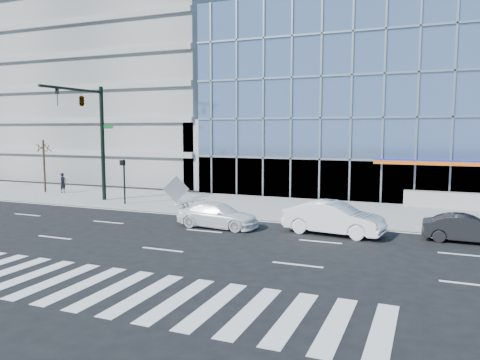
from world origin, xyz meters
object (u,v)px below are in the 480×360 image
at_px(pedestrian, 63,183).
at_px(street_tree_near, 43,147).
at_px(white_suv, 218,215).
at_px(tilted_panel, 176,189).
at_px(ped_signal_post, 124,175).
at_px(dark_sedan, 467,229).
at_px(white_sedan, 333,218).
at_px(traffic_signal, 88,115).

bearing_deg(pedestrian, street_tree_near, 97.30).
bearing_deg(white_suv, street_tree_near, 73.21).
height_order(street_tree_near, tilted_panel, street_tree_near).
height_order(ped_signal_post, dark_sedan, ped_signal_post).
relative_size(white_sedan, pedestrian, 3.07).
bearing_deg(dark_sedan, white_sedan, 96.77).
relative_size(traffic_signal, ped_signal_post, 2.67).
bearing_deg(white_suv, white_sedan, -81.20).
bearing_deg(white_suv, tilted_panel, 47.80).
height_order(ped_signal_post, pedestrian, ped_signal_post).
height_order(traffic_signal, ped_signal_post, traffic_signal).
bearing_deg(pedestrian, ped_signal_post, -111.24).
xyz_separation_m(street_tree_near, white_suv, (18.23, -6.37, -3.13)).
distance_m(street_tree_near, white_suv, 19.57).
distance_m(traffic_signal, white_suv, 12.98).
xyz_separation_m(ped_signal_post, white_suv, (8.73, -3.81, -1.50)).
bearing_deg(ped_signal_post, pedestrian, 160.39).
height_order(pedestrian, tilted_panel, tilted_panel).
xyz_separation_m(white_sedan, dark_sedan, (6.00, 0.66, -0.17)).
distance_m(traffic_signal, dark_sedan, 23.97).
bearing_deg(street_tree_near, pedestrian, 8.93).
relative_size(street_tree_near, white_sedan, 0.86).
relative_size(street_tree_near, tilted_panel, 3.25).
relative_size(white_sedan, dark_sedan, 1.28).
height_order(white_sedan, tilted_panel, tilted_panel).
xyz_separation_m(pedestrian, tilted_panel, (10.76, -0.83, 0.12)).
distance_m(street_tree_near, tilted_panel, 12.68).
distance_m(street_tree_near, dark_sedan, 30.81).
xyz_separation_m(ped_signal_post, dark_sedan, (20.73, -2.49, -1.51)).
distance_m(ped_signal_post, white_sedan, 15.12).
distance_m(white_sedan, dark_sedan, 6.04).
height_order(ped_signal_post, street_tree_near, street_tree_near).
relative_size(traffic_signal, tilted_panel, 6.15).
height_order(traffic_signal, street_tree_near, traffic_signal).
bearing_deg(dark_sedan, tilted_panel, 76.49).
bearing_deg(traffic_signal, ped_signal_post, 8.52).
bearing_deg(dark_sedan, ped_signal_post, 83.69).
relative_size(traffic_signal, pedestrian, 5.01).
bearing_deg(traffic_signal, dark_sedan, -5.19).
bearing_deg(white_sedan, ped_signal_post, 85.75).
distance_m(traffic_signal, street_tree_near, 7.96).
relative_size(street_tree_near, white_suv, 0.95).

